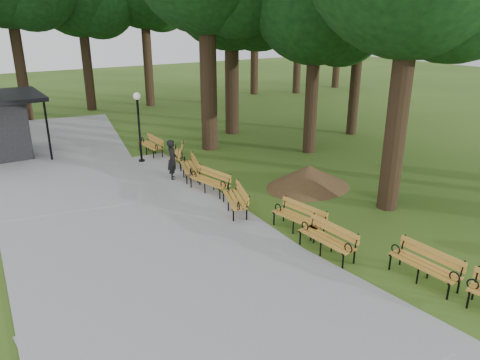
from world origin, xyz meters
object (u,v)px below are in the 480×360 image
bench_3 (298,219)px  person (172,160)px  bench_7 (176,154)px  bench_1 (424,266)px  lawn_tree_5 (362,0)px  bench_8 (150,146)px  bench_5 (209,182)px  bench_6 (189,168)px  bench_2 (327,240)px  lamp_post (138,113)px  dirt_mound (308,176)px  bench_4 (235,200)px

bench_3 → person: bearing=-177.9°
person → bench_7: bearing=-4.7°
bench_1 → lawn_tree_5: 16.58m
bench_3 → bench_8: size_ratio=1.00×
bench_3 → bench_5: bearing=-179.5°
bench_6 → person: bearing=-90.0°
bench_2 → lamp_post: bearing=-176.8°
bench_8 → bench_2: bearing=0.6°
bench_8 → bench_5: bearing=-2.0°
dirt_mound → bench_8: bench_8 is taller
bench_1 → bench_7: 12.13m
bench_6 → bench_1: bearing=25.8°
bench_2 → lawn_tree_5: size_ratio=0.20×
bench_2 → person: bearing=-176.1°
lamp_post → bench_8: lamp_post is taller
bench_3 → bench_8: bearing=174.9°
person → bench_2: bearing=-148.9°
bench_4 → bench_7: bearing=-166.0°
person → bench_1: bearing=-144.6°
bench_7 → dirt_mound: bearing=57.7°
lamp_post → dirt_mound: bearing=-56.4°
person → bench_3: (1.28, -6.43, -0.39)m
bench_7 → bench_6: bearing=18.1°
bench_3 → bench_6: (-0.66, 6.24, 0.00)m
bench_2 → bench_6: same height
bench_2 → lawn_tree_5: lawn_tree_5 is taller
lamp_post → bench_1: bearing=-79.6°
person → bench_6: bearing=-83.6°
bench_5 → bench_7: (0.42, 3.89, 0.00)m
dirt_mound → bench_2: size_ratio=1.51×
bench_8 → bench_4: bearing=-2.8°
bench_3 → bench_1: bearing=3.9°
bench_5 → bench_6: same height
lamp_post → bench_7: 2.45m
dirt_mound → bench_5: size_ratio=1.51×
bench_5 → bench_8: size_ratio=1.00×
lamp_post → bench_8: size_ratio=1.66×
dirt_mound → bench_2: 5.28m
bench_2 → bench_5: size_ratio=1.00×
bench_6 → bench_2: bearing=20.3°
bench_4 → bench_5: same height
bench_1 → bench_6: size_ratio=1.00×
bench_3 → bench_7: same height
dirt_mound → person: bearing=138.5°
person → lawn_tree_5: 13.27m
bench_6 → bench_7: 2.02m
lawn_tree_5 → bench_1: bearing=-128.4°
bench_3 → bench_5: 4.40m
bench_7 → bench_4: bearing=22.6°
bench_8 → bench_3: bearing=2.2°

